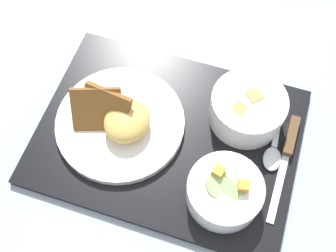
# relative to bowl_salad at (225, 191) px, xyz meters

# --- Properties ---
(ground_plane) EXTENTS (4.00, 4.00, 0.00)m
(ground_plane) POSITION_rel_bowl_salad_xyz_m (0.12, -0.07, -0.04)
(ground_plane) COLOR #99A3AD
(serving_tray) EXTENTS (0.45, 0.35, 0.01)m
(serving_tray) POSITION_rel_bowl_salad_xyz_m (0.12, -0.07, -0.03)
(serving_tray) COLOR black
(serving_tray) RESTS_ON ground_plane
(bowl_salad) EXTENTS (0.12, 0.12, 0.06)m
(bowl_salad) POSITION_rel_bowl_salad_xyz_m (0.00, 0.00, 0.00)
(bowl_salad) COLOR white
(bowl_salad) RESTS_ON serving_tray
(bowl_soup) EXTENTS (0.12, 0.12, 0.06)m
(bowl_soup) POSITION_rel_bowl_salad_xyz_m (0.01, -0.15, 0.01)
(bowl_soup) COLOR white
(bowl_soup) RESTS_ON serving_tray
(plate_main) EXTENTS (0.22, 0.22, 0.08)m
(plate_main) POSITION_rel_bowl_salad_xyz_m (0.20, -0.05, -0.01)
(plate_main) COLOR white
(plate_main) RESTS_ON serving_tray
(knife) EXTENTS (0.03, 0.19, 0.02)m
(knife) POSITION_rel_bowl_salad_xyz_m (-0.07, -0.12, -0.02)
(knife) COLOR silver
(knife) RESTS_ON serving_tray
(spoon) EXTENTS (0.04, 0.15, 0.01)m
(spoon) POSITION_rel_bowl_salad_xyz_m (-0.05, -0.12, -0.02)
(spoon) COLOR silver
(spoon) RESTS_ON serving_tray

